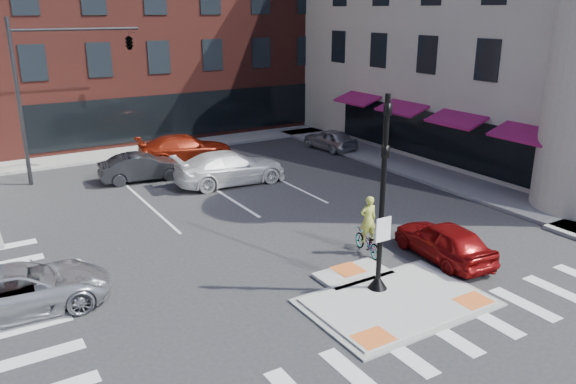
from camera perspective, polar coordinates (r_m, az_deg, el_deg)
ground at (r=17.61m, az=9.90°, el=-10.42°), size 120.00×120.00×0.00m
refuge_island at (r=17.41m, az=10.48°, el=-10.60°), size 5.40×4.65×0.13m
sidewalk_e at (r=31.31m, az=12.89°, el=2.34°), size 3.00×24.00×0.15m
sidewalk_n at (r=36.99m, az=-9.26°, el=4.95°), size 26.00×3.00×0.15m
building_n at (r=45.48m, az=-14.82°, el=16.85°), size 24.40×18.40×15.50m
building_e at (r=39.39m, az=23.97°, el=16.20°), size 21.90×23.90×17.70m
building_far_left at (r=63.86m, az=-26.30°, el=13.29°), size 10.00×12.00×10.00m
building_far_right at (r=68.32m, az=-15.41°, el=15.51°), size 12.00×12.00×12.00m
signal_pole at (r=16.90m, az=9.45°, el=-2.85°), size 0.60×0.60×5.98m
mast_arm_signal at (r=30.34m, az=-18.49°, el=13.18°), size 6.10×2.24×8.00m
silver_suv at (r=17.98m, az=-25.46°, el=-8.92°), size 5.10×2.55×1.39m
red_sedan at (r=20.25m, az=15.56°, el=-4.78°), size 1.99×4.15×1.37m
white_pickup at (r=28.06m, az=-5.87°, el=2.47°), size 5.75×2.64×1.63m
bg_car_dark at (r=29.42m, az=-14.59°, el=2.46°), size 4.37×1.93×1.40m
bg_car_silver at (r=35.01m, az=4.29°, el=5.37°), size 1.92×3.96×1.30m
bg_car_red at (r=32.50m, az=-10.39°, el=4.35°), size 5.61×2.89×1.56m
cyclist at (r=20.11m, az=8.07°, el=-4.30°), size 0.88×1.77×2.15m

